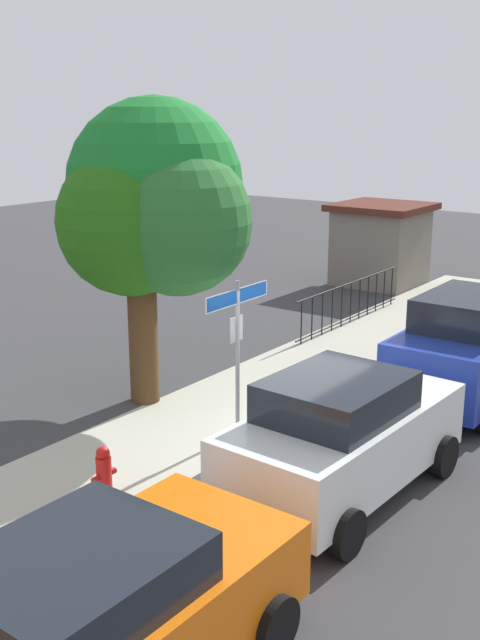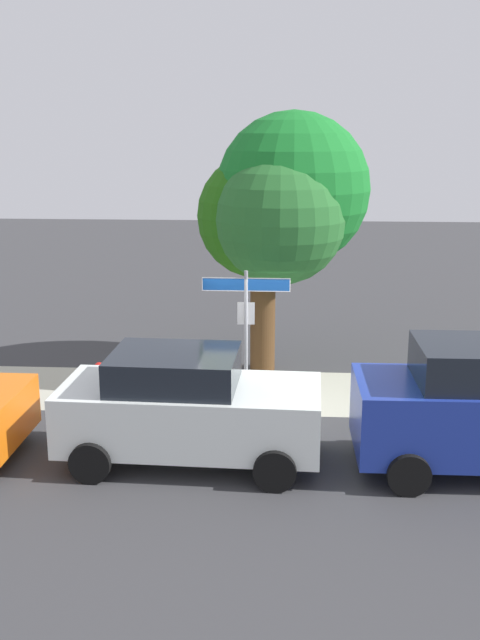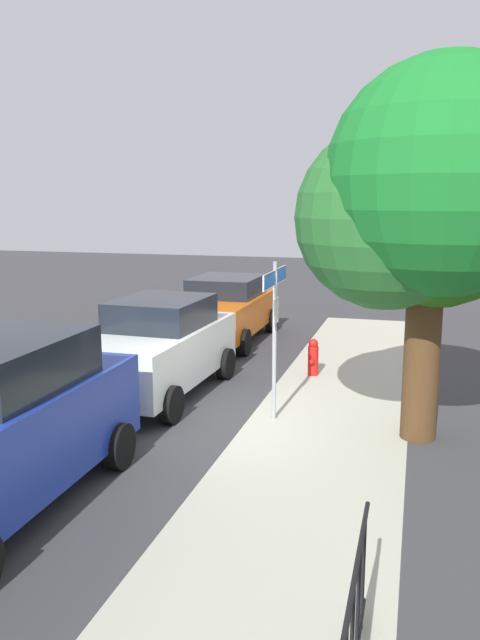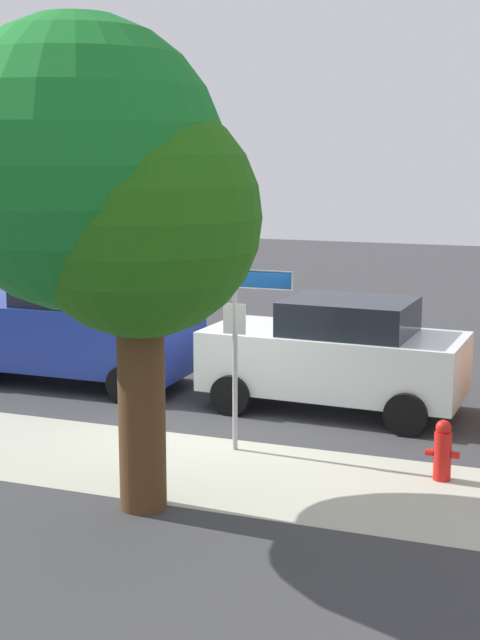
# 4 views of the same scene
# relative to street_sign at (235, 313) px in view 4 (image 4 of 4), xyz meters

# --- Properties ---
(ground_plane) EXTENTS (60.00, 60.00, 0.00)m
(ground_plane) POSITION_rel_street_sign_xyz_m (0.46, -0.40, -1.92)
(ground_plane) COLOR #38383A
(sidewalk_strip) EXTENTS (24.00, 2.60, 0.00)m
(sidewalk_strip) POSITION_rel_street_sign_xyz_m (2.46, 0.90, -1.92)
(sidewalk_strip) COLOR #AEAC99
(sidewalk_strip) RESTS_ON ground_plane
(street_sign) EXTENTS (1.63, 0.07, 2.66)m
(street_sign) POSITION_rel_street_sign_xyz_m (0.00, 0.00, 0.00)
(street_sign) COLOR #9EA0A5
(street_sign) RESTS_ON ground_plane
(shade_tree) EXTENTS (3.65, 3.69, 5.55)m
(shade_tree) POSITION_rel_street_sign_xyz_m (0.60, 2.30, 1.70)
(shade_tree) COLOR #4C321B
(shade_tree) RESTS_ON ground_plane
(car_white) EXTENTS (4.14, 2.12, 1.81)m
(car_white) POSITION_rel_street_sign_xyz_m (-0.79, -2.42, -1.01)
(car_white) COLOR silver
(car_white) RESTS_ON ground_plane
(car_blue) EXTENTS (4.46, 2.01, 2.05)m
(car_blue) POSITION_rel_street_sign_xyz_m (4.01, -2.47, -0.90)
(car_blue) COLOR #1D3399
(car_blue) RESTS_ON ground_plane
(fire_hydrant) EXTENTS (0.42, 0.22, 0.78)m
(fire_hydrant) POSITION_rel_street_sign_xyz_m (-2.87, 0.20, -1.54)
(fire_hydrant) COLOR red
(fire_hydrant) RESTS_ON ground_plane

